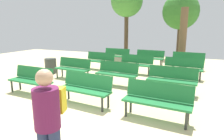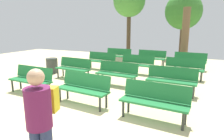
{
  "view_description": "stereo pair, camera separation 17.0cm",
  "coord_description": "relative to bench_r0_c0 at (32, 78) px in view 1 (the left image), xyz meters",
  "views": [
    {
      "loc": [
        2.95,
        -3.01,
        2.16
      ],
      "look_at": [
        0.0,
        3.76,
        0.55
      ],
      "focal_mm": 31.6,
      "sensor_mm": 36.0,
      "label": 1
    },
    {
      "loc": [
        3.11,
        -2.94,
        2.16
      ],
      "look_at": [
        0.0,
        3.76,
        0.55
      ],
      "focal_mm": 31.6,
      "sensor_mm": 36.0,
      "label": 2
    }
  ],
  "objects": [
    {
      "name": "ground_plane",
      "position": [
        1.98,
        -1.68,
        -0.5
      ],
      "size": [
        24.0,
        24.0,
        0.0
      ],
      "primitive_type": "plane",
      "color": "beige"
    },
    {
      "name": "bench_r0_c0",
      "position": [
        0.0,
        0.0,
        0.0
      ],
      "size": [
        1.62,
        0.56,
        0.87
      ],
      "rotation": [
        0.0,
        0.0,
        -0.05
      ],
      "color": "#1E7238",
      "rests_on": "ground_plane"
    },
    {
      "name": "bench_r0_c1",
      "position": [
        2.11,
        -0.11,
        0.0
      ],
      "size": [
        1.63,
        0.61,
        0.87
      ],
      "rotation": [
        0.0,
        0.0,
        -0.08
      ],
      "color": "#1E7238",
      "rests_on": "ground_plane"
    },
    {
      "name": "bench_r0_c2",
      "position": [
        4.16,
        -0.23,
        0.0
      ],
      "size": [
        1.63,
        0.58,
        0.87
      ],
      "rotation": [
        0.0,
        0.0,
        -0.06
      ],
      "color": "#1E7238",
      "rests_on": "ground_plane"
    },
    {
      "name": "bench_r1_c0",
      "position": [
        0.16,
        2.13,
        0.0
      ],
      "size": [
        1.64,
        0.62,
        0.87
      ],
      "rotation": [
        0.0,
        0.0,
        -0.09
      ],
      "color": "#1E7238",
      "rests_on": "ground_plane"
    },
    {
      "name": "bench_r1_c1",
      "position": [
        2.22,
        2.02,
        0.0
      ],
      "size": [
        1.63,
        0.6,
        0.87
      ],
      "rotation": [
        0.0,
        0.0,
        -0.07
      ],
      "color": "#1E7238",
      "rests_on": "ground_plane"
    },
    {
      "name": "bench_r1_c2",
      "position": [
        4.23,
        1.89,
        0.0
      ],
      "size": [
        1.62,
        0.54,
        0.87
      ],
      "rotation": [
        0.0,
        0.0,
        -0.04
      ],
      "color": "#1E7238",
      "rests_on": "ground_plane"
    },
    {
      "name": "bench_r2_c0",
      "position": [
        0.3,
        4.32,
        0.0
      ],
      "size": [
        1.63,
        0.61,
        0.87
      ],
      "rotation": [
        0.0,
        0.0,
        -0.08
      ],
      "color": "#1E7238",
      "rests_on": "ground_plane"
    },
    {
      "name": "bench_r2_c1",
      "position": [
        2.31,
        4.18,
        0.0
      ],
      "size": [
        1.63,
        0.61,
        0.87
      ],
      "rotation": [
        0.0,
        0.0,
        -0.08
      ],
      "color": "#1E7238",
      "rests_on": "ground_plane"
    },
    {
      "name": "bench_r2_c2",
      "position": [
        4.42,
        4.07,
        0.0
      ],
      "size": [
        1.63,
        0.58,
        0.87
      ],
      "rotation": [
        0.0,
        0.0,
        -0.06
      ],
      "color": "#1E7238",
      "rests_on": "ground_plane"
    },
    {
      "name": "bench_r3_c0",
      "position": [
        0.38,
        6.41,
        0.0
      ],
      "size": [
        1.62,
        0.54,
        0.87
      ],
      "rotation": [
        0.0,
        0.0,
        -0.03
      ],
      "color": "#1E7238",
      "rests_on": "ground_plane"
    },
    {
      "name": "bench_r3_c1",
      "position": [
        2.45,
        6.35,
        0.0
      ],
      "size": [
        1.63,
        0.59,
        0.87
      ],
      "rotation": [
        0.0,
        0.0,
        -0.07
      ],
      "color": "#1E7238",
      "rests_on": "ground_plane"
    },
    {
      "name": "bench_r3_c2",
      "position": [
        4.51,
        6.18,
        0.0
      ],
      "size": [
        1.63,
        0.59,
        0.87
      ],
      "rotation": [
        0.0,
        0.0,
        -0.07
      ],
      "color": "#1E7238",
      "rests_on": "ground_plane"
    },
    {
      "name": "tree_0",
      "position": [
        -0.08,
        9.46,
        3.46
      ],
      "size": [
        2.31,
        2.31,
        5.17
      ],
      "color": "#4C3A28",
      "rests_on": "ground_plane"
    },
    {
      "name": "tree_1",
      "position": [
        3.67,
        9.69,
        2.66
      ],
      "size": [
        2.4,
        2.4,
        4.39
      ],
      "color": "#4C3A28",
      "rests_on": "ground_plane"
    },
    {
      "name": "tree_2",
      "position": [
        4.09,
        7.39,
        1.12
      ],
      "size": [
        0.41,
        0.41,
        3.25
      ],
      "color": "brown",
      "rests_on": "ground_plane"
    },
    {
      "name": "visitor_with_backpack",
      "position": [
        3.19,
        -2.81,
        0.43
      ],
      "size": [
        0.44,
        0.58,
        1.65
      ],
      "rotation": [
        0.0,
        0.0,
        3.41
      ],
      "color": "navy",
      "rests_on": "ground_plane"
    },
    {
      "name": "trash_bin",
      "position": [
        -1.43,
        2.58,
        -0.15
      ],
      "size": [
        0.53,
        0.53,
        0.71
      ],
      "primitive_type": "cylinder",
      "color": "#383D38",
      "rests_on": "ground_plane"
    }
  ]
}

